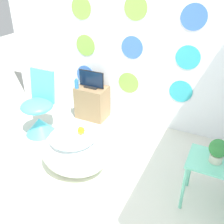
{
  "coord_description": "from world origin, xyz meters",
  "views": [
    {
      "loc": [
        1.31,
        -1.26,
        2.18
      ],
      "look_at": [
        0.22,
        1.01,
        0.74
      ],
      "focal_mm": 42.0,
      "sensor_mm": 36.0,
      "label": 1
    }
  ],
  "objects_px": {
    "bathtub": "(74,152)",
    "potted_plant_left": "(218,150)",
    "chair": "(39,115)",
    "tv": "(91,80)",
    "vase": "(77,84)"
  },
  "relations": [
    {
      "from": "potted_plant_left",
      "to": "chair",
      "type": "bearing_deg",
      "value": 172.57
    },
    {
      "from": "bathtub",
      "to": "tv",
      "type": "distance_m",
      "value": 1.3
    },
    {
      "from": "vase",
      "to": "potted_plant_left",
      "type": "relative_size",
      "value": 0.63
    },
    {
      "from": "bathtub",
      "to": "chair",
      "type": "height_order",
      "value": "chair"
    },
    {
      "from": "bathtub",
      "to": "chair",
      "type": "bearing_deg",
      "value": 153.3
    },
    {
      "from": "vase",
      "to": "potted_plant_left",
      "type": "bearing_deg",
      "value": -23.47
    },
    {
      "from": "bathtub",
      "to": "tv",
      "type": "bearing_deg",
      "value": 109.78
    },
    {
      "from": "vase",
      "to": "potted_plant_left",
      "type": "distance_m",
      "value": 2.31
    },
    {
      "from": "tv",
      "to": "potted_plant_left",
      "type": "height_order",
      "value": "potted_plant_left"
    },
    {
      "from": "bathtub",
      "to": "chair",
      "type": "xyz_separation_m",
      "value": [
        -0.88,
        0.44,
        0.04
      ]
    },
    {
      "from": "vase",
      "to": "tv",
      "type": "bearing_deg",
      "value": 32.72
    },
    {
      "from": "bathtub",
      "to": "potted_plant_left",
      "type": "xyz_separation_m",
      "value": [
        1.5,
        0.13,
        0.44
      ]
    },
    {
      "from": "tv",
      "to": "vase",
      "type": "height_order",
      "value": "tv"
    },
    {
      "from": "tv",
      "to": "vase",
      "type": "bearing_deg",
      "value": -147.28
    },
    {
      "from": "tv",
      "to": "potted_plant_left",
      "type": "relative_size",
      "value": 1.72
    }
  ]
}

